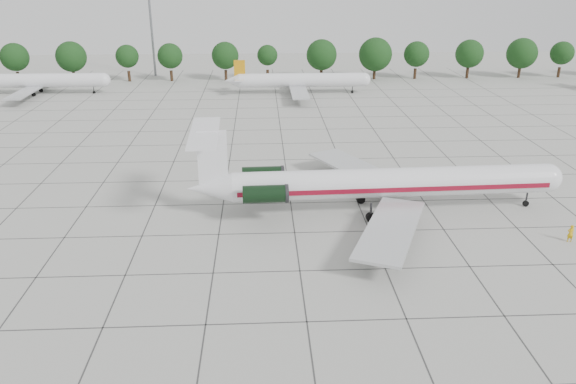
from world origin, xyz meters
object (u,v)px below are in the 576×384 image
bg_airliner_b (39,81)px  floodlight_mast (151,18)px  bg_airliner_c (301,81)px  main_airliner (372,183)px  ground_crew (570,233)px

bg_airliner_b → floodlight_mast: 31.87m
bg_airliner_b → bg_airliner_c: same height
bg_airliner_c → floodlight_mast: (-35.50, 23.21, 11.37)m
bg_airliner_c → main_airliner: bearing=-86.8°
main_airliner → ground_crew: size_ratio=22.99×
ground_crew → main_airliner: bearing=-22.1°
bg_airliner_b → floodlight_mast: (21.34, 20.76, 11.37)m
bg_airliner_c → floodlight_mast: size_ratio=1.11×
ground_crew → floodlight_mast: floodlight_mast is taller
main_airliner → bg_airliner_b: size_ratio=1.52×
bg_airliner_b → bg_airliner_c: 56.89m
main_airliner → bg_airliner_b: 89.61m
main_airliner → floodlight_mast: size_ratio=1.68×
ground_crew → bg_airliner_c: 75.63m
bg_airliner_b → bg_airliner_c: size_ratio=1.00×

